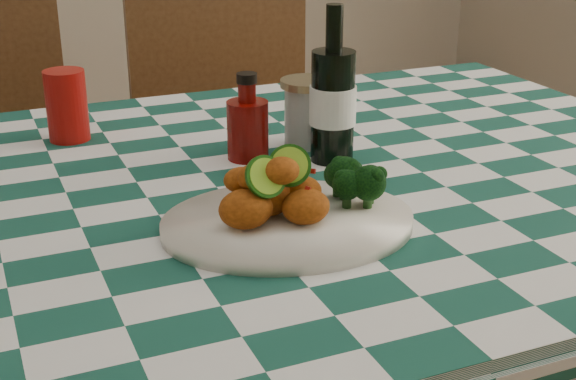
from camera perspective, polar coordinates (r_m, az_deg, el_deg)
name	(u,v)px	position (r m, az deg, el deg)	size (l,w,h in m)	color
plate	(288,223)	(1.02, 0.00, -2.38)	(0.33, 0.25, 0.02)	white
fried_chicken_pile	(279,188)	(1.00, -0.67, 0.11)	(0.13, 0.09, 0.08)	#AE4E10
broccoli_side	(351,181)	(1.06, 4.48, 0.61)	(0.08, 0.08, 0.06)	black
red_tumbler	(67,106)	(1.40, -15.46, 5.81)	(0.07, 0.07, 0.12)	#960B08
ketchup_bottle	(247,117)	(1.26, -2.90, 5.24)	(0.07, 0.07, 0.14)	#620804
mason_jar	(307,113)	(1.33, 1.40, 5.53)	(0.09, 0.09, 0.11)	#B2BCBA
beer_bottle	(333,85)	(1.24, 3.23, 7.48)	(0.07, 0.07, 0.24)	black
wooden_chair_right	(242,177)	(1.99, -3.32, 0.96)	(0.46, 0.48, 1.01)	#472814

